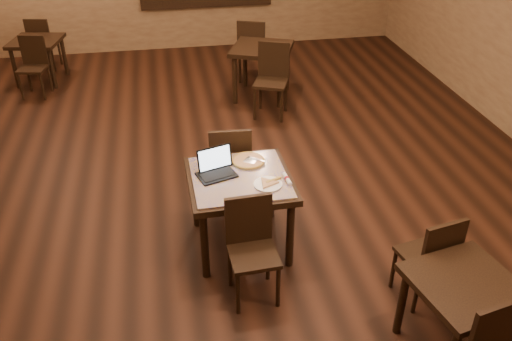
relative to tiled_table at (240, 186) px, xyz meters
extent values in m
plane|color=black|center=(-0.20, 0.84, -0.66)|extent=(10.00, 10.00, 0.00)
cylinder|color=black|center=(-0.37, -0.39, -0.31)|extent=(0.07, 0.07, 0.71)
cylinder|color=black|center=(-0.39, 0.37, -0.31)|extent=(0.07, 0.07, 0.71)
cylinder|color=black|center=(0.39, -0.37, -0.31)|extent=(0.07, 0.07, 0.71)
cylinder|color=black|center=(0.37, 0.39, -0.31)|extent=(0.07, 0.07, 0.71)
cube|color=black|center=(0.00, 0.00, 0.06)|extent=(0.94, 0.94, 0.06)
cube|color=#1A1DAE|center=(0.00, 0.00, 0.09)|extent=(0.86, 0.86, 0.02)
cylinder|color=black|center=(-0.16, -0.88, -0.45)|extent=(0.04, 0.04, 0.42)
cylinder|color=black|center=(-0.18, -0.54, -0.45)|extent=(0.04, 0.04, 0.42)
cylinder|color=black|center=(0.18, -0.86, -0.45)|extent=(0.04, 0.04, 0.42)
cylinder|color=black|center=(0.16, -0.52, -0.45)|extent=(0.04, 0.04, 0.42)
cube|color=black|center=(0.00, -0.70, -0.22)|extent=(0.41, 0.41, 0.04)
cube|color=black|center=(-0.01, -0.52, 0.02)|extent=(0.39, 0.06, 0.45)
cylinder|color=black|center=(0.19, 0.87, -0.44)|extent=(0.04, 0.04, 0.45)
cylinder|color=black|center=(0.17, 0.51, -0.44)|extent=(0.04, 0.04, 0.45)
cylinder|color=black|center=(-0.17, 0.89, -0.44)|extent=(0.04, 0.04, 0.45)
cylinder|color=black|center=(-0.19, 0.53, -0.44)|extent=(0.04, 0.04, 0.45)
cube|color=black|center=(0.00, 0.70, -0.19)|extent=(0.44, 0.44, 0.04)
cube|color=black|center=(-0.01, 0.51, 0.06)|extent=(0.42, 0.07, 0.48)
cube|color=black|center=(-0.20, 0.05, 0.11)|extent=(0.38, 0.32, 0.02)
cube|color=black|center=(-0.20, 0.17, 0.22)|extent=(0.33, 0.15, 0.22)
cube|color=#C8E4FE|center=(-0.20, 0.16, 0.22)|extent=(0.30, 0.13, 0.19)
cylinder|color=white|center=(0.22, -0.18, 0.11)|extent=(0.25, 0.25, 0.01)
cylinder|color=silver|center=(0.12, 0.24, 0.11)|extent=(0.34, 0.34, 0.01)
cylinder|color=#F5E8A3|center=(0.12, 0.24, 0.12)|extent=(0.30, 0.30, 0.02)
torus|color=#B9903B|center=(0.12, 0.24, 0.12)|extent=(0.31, 0.31, 0.02)
cube|color=silver|center=(0.14, 0.22, 0.13)|extent=(0.28, 0.24, 0.01)
cylinder|color=white|center=(0.40, -0.14, 0.12)|extent=(0.05, 0.18, 0.04)
cylinder|color=maroon|center=(0.40, -0.14, 0.12)|extent=(0.04, 0.03, 0.04)
cylinder|color=black|center=(0.42, 3.22, -0.30)|extent=(0.07, 0.07, 0.73)
cylinder|color=black|center=(0.67, 3.82, -0.30)|extent=(0.07, 0.07, 0.73)
cylinder|color=black|center=(1.03, 2.97, -0.30)|extent=(0.07, 0.07, 0.73)
cylinder|color=black|center=(1.28, 3.57, -0.30)|extent=(0.07, 0.07, 0.73)
cube|color=black|center=(0.85, 3.40, 0.08)|extent=(1.07, 1.07, 0.06)
cylinder|color=black|center=(0.61, 2.63, -0.43)|extent=(0.04, 0.04, 0.46)
cylinder|color=black|center=(0.75, 2.97, -0.43)|extent=(0.04, 0.04, 0.46)
cylinder|color=black|center=(0.95, 2.49, -0.43)|extent=(0.04, 0.04, 0.46)
cylinder|color=black|center=(1.09, 2.83, -0.43)|extent=(0.04, 0.04, 0.46)
cube|color=black|center=(0.85, 2.73, -0.18)|extent=(0.56, 0.56, 0.04)
cube|color=black|center=(0.92, 2.91, 0.09)|extent=(0.41, 0.20, 0.49)
cylinder|color=black|center=(1.09, 4.16, -0.43)|extent=(0.04, 0.04, 0.46)
cylinder|color=black|center=(0.95, 3.82, -0.43)|extent=(0.04, 0.04, 0.46)
cylinder|color=black|center=(0.75, 4.30, -0.43)|extent=(0.04, 0.04, 0.46)
cylinder|color=black|center=(0.61, 3.96, -0.43)|extent=(0.04, 0.04, 0.46)
cube|color=black|center=(0.85, 4.06, -0.18)|extent=(0.56, 0.56, 0.04)
cube|color=black|center=(0.77, 3.88, 0.09)|extent=(0.41, 0.20, 0.49)
cylinder|color=black|center=(-2.82, 4.39, -0.34)|extent=(0.06, 0.06, 0.64)
cylinder|color=black|center=(-2.71, 4.95, -0.34)|extent=(0.06, 0.06, 0.64)
cylinder|color=black|center=(-2.26, 4.27, -0.34)|extent=(0.06, 0.06, 0.64)
cylinder|color=black|center=(-2.14, 4.84, -0.34)|extent=(0.06, 0.06, 0.64)
cube|color=black|center=(-2.48, 4.61, -0.01)|extent=(0.85, 0.85, 0.05)
cylinder|color=black|center=(-2.67, 3.90, -0.46)|extent=(0.04, 0.04, 0.41)
cylinder|color=black|center=(-2.61, 4.22, -0.46)|extent=(0.04, 0.04, 0.41)
cylinder|color=black|center=(-2.36, 3.83, -0.46)|extent=(0.04, 0.04, 0.41)
cylinder|color=black|center=(-2.29, 4.15, -0.46)|extent=(0.04, 0.04, 0.41)
cube|color=black|center=(-2.48, 4.03, -0.24)|extent=(0.45, 0.45, 0.04)
cube|color=black|center=(-2.45, 4.19, 0.00)|extent=(0.38, 0.11, 0.43)
cylinder|color=black|center=(-2.29, 5.33, -0.46)|extent=(0.04, 0.04, 0.41)
cylinder|color=black|center=(-2.36, 5.01, -0.46)|extent=(0.04, 0.04, 0.41)
cylinder|color=black|center=(-2.61, 5.39, -0.46)|extent=(0.04, 0.04, 0.41)
cylinder|color=black|center=(-2.67, 5.07, -0.46)|extent=(0.04, 0.04, 0.41)
cube|color=black|center=(-2.48, 5.20, -0.24)|extent=(0.45, 0.45, 0.04)
cube|color=black|center=(-2.52, 5.03, 0.00)|extent=(0.38, 0.11, 0.43)
cylinder|color=black|center=(1.05, -1.30, -0.34)|extent=(0.06, 0.06, 0.64)
cylinder|color=black|center=(1.61, -1.18, -0.34)|extent=(0.06, 0.06, 0.64)
cube|color=black|center=(1.38, -1.52, -0.01)|extent=(0.85, 0.85, 0.05)
cube|color=black|center=(1.35, -1.93, -0.01)|extent=(0.38, 0.11, 0.43)
cylinder|color=black|center=(1.51, -0.75, -0.46)|extent=(0.04, 0.04, 0.40)
cylinder|color=black|center=(1.58, -1.06, -0.46)|extent=(0.04, 0.04, 0.40)
cylinder|color=black|center=(1.19, -0.81, -0.46)|extent=(0.04, 0.04, 0.40)
cylinder|color=black|center=(1.26, -1.13, -0.46)|extent=(0.04, 0.04, 0.40)
cube|color=black|center=(1.38, -0.94, -0.24)|extent=(0.44, 0.44, 0.04)
cube|color=black|center=(1.42, -1.10, -0.01)|extent=(0.38, 0.11, 0.43)
camera|label=1|loc=(-0.58, -4.04, 2.68)|focal=38.00mm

